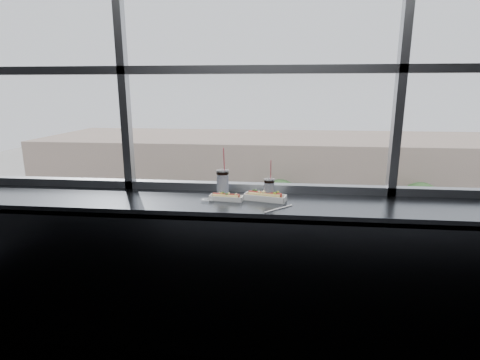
# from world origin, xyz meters

# --- Properties ---
(wall_back_lower) EXTENTS (6.00, 0.00, 6.00)m
(wall_back_lower) POSITION_xyz_m (0.00, 1.50, 0.55)
(wall_back_lower) COLOR black
(wall_back_lower) RESTS_ON ground
(window_glass) EXTENTS (6.00, 0.00, 6.00)m
(window_glass) POSITION_xyz_m (0.00, 1.52, 2.30)
(window_glass) COLOR silver
(window_glass) RESTS_ON ground
(window_mullions) EXTENTS (6.00, 0.08, 2.40)m
(window_mullions) POSITION_xyz_m (0.00, 1.50, 2.30)
(window_mullions) COLOR gray
(window_mullions) RESTS_ON ground
(counter) EXTENTS (6.00, 0.55, 0.06)m
(counter) POSITION_xyz_m (0.00, 1.23, 1.07)
(counter) COLOR #52575D
(counter) RESTS_ON ground
(counter_fascia) EXTENTS (6.00, 0.04, 1.04)m
(counter_fascia) POSITION_xyz_m (0.00, 0.97, 0.55)
(counter_fascia) COLOR #52575D
(counter_fascia) RESTS_ON ground
(hotdog_tray_left) EXTENTS (0.24, 0.10, 0.06)m
(hotdog_tray_left) POSITION_xyz_m (-0.19, 1.23, 1.12)
(hotdog_tray_left) COLOR white
(hotdog_tray_left) RESTS_ON counter
(hotdog_tray_right) EXTENTS (0.31, 0.16, 0.07)m
(hotdog_tray_right) POSITION_xyz_m (0.08, 1.25, 1.13)
(hotdog_tray_right) COLOR white
(hotdog_tray_right) RESTS_ON counter
(soda_cup_left) EXTENTS (0.10, 0.10, 0.36)m
(soda_cup_left) POSITION_xyz_m (-0.24, 1.37, 1.20)
(soda_cup_left) COLOR white
(soda_cup_left) RESTS_ON counter
(soda_cup_right) EXTENTS (0.08, 0.08, 0.29)m
(soda_cup_right) POSITION_xyz_m (0.11, 1.27, 1.18)
(soda_cup_right) COLOR white
(soda_cup_right) RESTS_ON counter
(loose_straw) EXTENTS (0.18, 0.18, 0.01)m
(loose_straw) POSITION_xyz_m (0.18, 1.06, 1.10)
(loose_straw) COLOR white
(loose_straw) RESTS_ON counter
(wrapper) EXTENTS (0.10, 0.07, 0.02)m
(wrapper) POSITION_xyz_m (-0.32, 1.19, 1.11)
(wrapper) COLOR silver
(wrapper) RESTS_ON counter
(plaza_ground) EXTENTS (120.00, 120.00, 0.00)m
(plaza_ground) POSITION_xyz_m (0.00, 45.00, -11.00)
(plaza_ground) COLOR #AAA6A0
(plaza_ground) RESTS_ON ground
(street_asphalt) EXTENTS (80.00, 10.00, 0.06)m
(street_asphalt) POSITION_xyz_m (0.00, 21.50, -10.97)
(street_asphalt) COLOR black
(street_asphalt) RESTS_ON plaza_ground
(far_sidewalk) EXTENTS (80.00, 6.00, 0.04)m
(far_sidewalk) POSITION_xyz_m (0.00, 29.50, -10.98)
(far_sidewalk) COLOR #AAA6A0
(far_sidewalk) RESTS_ON plaza_ground
(far_building) EXTENTS (50.00, 14.00, 8.00)m
(far_building) POSITION_xyz_m (0.00, 39.50, -7.00)
(far_building) COLOR tan
(far_building) RESTS_ON plaza_ground
(car_near_c) EXTENTS (2.81, 6.14, 2.00)m
(car_near_c) POSITION_xyz_m (0.88, 17.50, -9.94)
(car_near_c) COLOR #5C1818
(car_near_c) RESTS_ON street_asphalt
(car_far_b) EXTENTS (3.05, 6.99, 2.31)m
(car_far_b) POSITION_xyz_m (2.47, 25.50, -9.79)
(car_far_b) COLOR #640A0E
(car_far_b) RESTS_ON street_asphalt
(car_far_a) EXTENTS (3.08, 6.96, 2.29)m
(car_far_a) POSITION_xyz_m (-9.03, 25.50, -9.80)
(car_far_a) COLOR #31292C
(car_far_a) RESTS_ON street_asphalt
(car_near_a) EXTENTS (2.74, 5.91, 1.93)m
(car_near_a) POSITION_xyz_m (-13.21, 17.50, -9.98)
(car_near_a) COLOR white
(car_near_a) RESTS_ON street_asphalt
(car_near_d) EXTENTS (3.20, 6.21, 1.98)m
(car_near_d) POSITION_xyz_m (8.22, 17.50, -9.95)
(car_near_d) COLOR white
(car_near_d) RESTS_ON street_asphalt
(pedestrian_c) EXTENTS (0.63, 0.84, 1.89)m
(pedestrian_c) POSITION_xyz_m (6.51, 28.64, -10.02)
(pedestrian_c) COLOR #66605B
(pedestrian_c) RESTS_ON far_sidewalk
(pedestrian_a) EXTENTS (0.70, 0.94, 2.11)m
(pedestrian_a) POSITION_xyz_m (-5.67, 28.94, -9.90)
(pedestrian_a) COLOR #66605B
(pedestrian_a) RESTS_ON far_sidewalk
(tree_left) EXTENTS (2.82, 2.82, 4.41)m
(tree_left) POSITION_xyz_m (-9.58, 29.50, -8.01)
(tree_left) COLOR #47382B
(tree_left) RESTS_ON far_sidewalk
(tree_center) EXTENTS (3.54, 3.54, 5.54)m
(tree_center) POSITION_xyz_m (0.28, 29.50, -7.25)
(tree_center) COLOR #47382B
(tree_center) RESTS_ON far_sidewalk
(tree_right) EXTENTS (3.58, 3.58, 5.59)m
(tree_right) POSITION_xyz_m (11.70, 29.50, -7.21)
(tree_right) COLOR #47382B
(tree_right) RESTS_ON far_sidewalk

